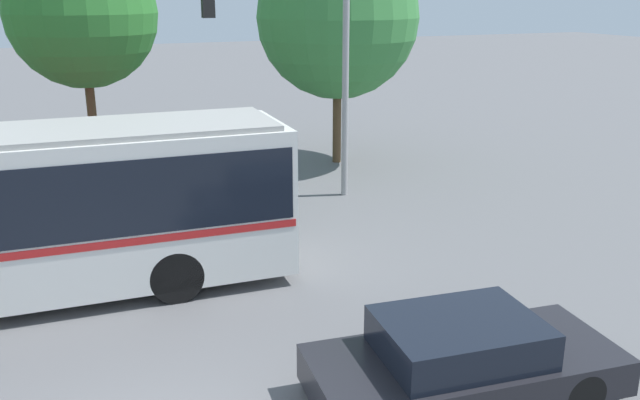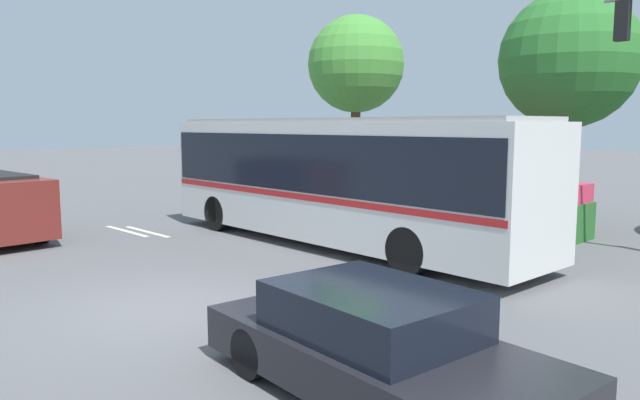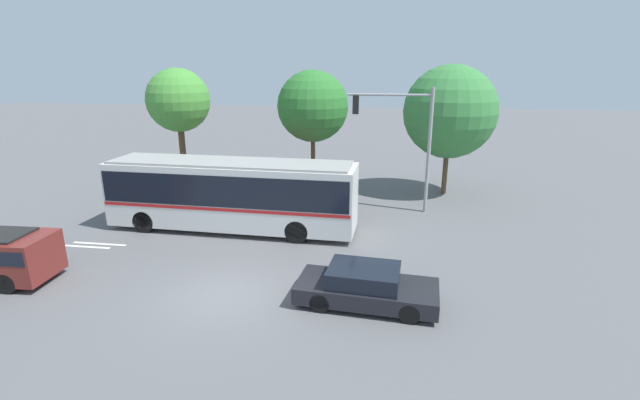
{
  "view_description": "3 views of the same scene",
  "coord_description": "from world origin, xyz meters",
  "px_view_note": "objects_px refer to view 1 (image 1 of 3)",
  "views": [
    {
      "loc": [
        -0.45,
        -6.91,
        5.56
      ],
      "look_at": [
        3.69,
        3.24,
        2.16
      ],
      "focal_mm": 37.86,
      "sensor_mm": 36.0,
      "label": 1
    },
    {
      "loc": [
        8.82,
        -4.88,
        3.04
      ],
      "look_at": [
        0.59,
        3.09,
        1.61
      ],
      "focal_mm": 33.96,
      "sensor_mm": 36.0,
      "label": 2
    },
    {
      "loc": [
        5.01,
        -12.61,
        7.24
      ],
      "look_at": [
        2.24,
        6.04,
        1.55
      ],
      "focal_mm": 25.08,
      "sensor_mm": 36.0,
      "label": 3
    }
  ],
  "objects_px": {
    "traffic_light_pole": "(308,51)",
    "street_tree_right": "(338,17)",
    "street_tree_centre": "(82,13)",
    "sedan_foreground": "(463,361)"
  },
  "relations": [
    {
      "from": "street_tree_centre",
      "to": "traffic_light_pole",
      "type": "bearing_deg",
      "value": -33.01
    },
    {
      "from": "traffic_light_pole",
      "to": "street_tree_right",
      "type": "height_order",
      "value": "street_tree_right"
    },
    {
      "from": "sedan_foreground",
      "to": "street_tree_centre",
      "type": "height_order",
      "value": "street_tree_centre"
    },
    {
      "from": "traffic_light_pole",
      "to": "street_tree_right",
      "type": "distance_m",
      "value": 4.42
    },
    {
      "from": "sedan_foreground",
      "to": "traffic_light_pole",
      "type": "distance_m",
      "value": 10.49
    },
    {
      "from": "traffic_light_pole",
      "to": "street_tree_centre",
      "type": "relative_size",
      "value": 0.89
    },
    {
      "from": "sedan_foreground",
      "to": "street_tree_centre",
      "type": "xyz_separation_m",
      "value": [
        -3.85,
        13.26,
        4.39
      ]
    },
    {
      "from": "traffic_light_pole",
      "to": "sedan_foreground",
      "type": "bearing_deg",
      "value": 81.35
    },
    {
      "from": "street_tree_right",
      "to": "street_tree_centre",
      "type": "bearing_deg",
      "value": -178.73
    },
    {
      "from": "street_tree_centre",
      "to": "street_tree_right",
      "type": "relative_size",
      "value": 0.96
    }
  ]
}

